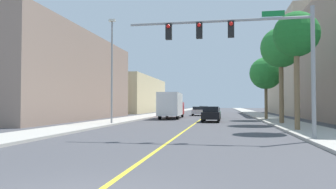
{
  "coord_description": "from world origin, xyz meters",
  "views": [
    {
      "loc": [
        2.55,
        -5.15,
        1.82
      ],
      "look_at": [
        -2.35,
        22.69,
        2.67
      ],
      "focal_mm": 33.32,
      "sensor_mm": 36.0,
      "label": 1
    }
  ],
  "objects_px": {
    "car_green": "(213,113)",
    "car_silver": "(198,111)",
    "delivery_truck": "(171,105)",
    "traffic_signal_mast": "(248,43)",
    "palm_far": "(266,73)",
    "street_lamp": "(112,66)",
    "car_black": "(211,114)",
    "palm_mid": "(281,48)",
    "car_gray": "(204,110)",
    "palm_near": "(296,35)"
  },
  "relations": [
    {
      "from": "car_green",
      "to": "car_silver",
      "type": "bearing_deg",
      "value": 105.8
    },
    {
      "from": "car_silver",
      "to": "delivery_truck",
      "type": "bearing_deg",
      "value": -105.87
    },
    {
      "from": "delivery_truck",
      "to": "traffic_signal_mast",
      "type": "bearing_deg",
      "value": -73.24
    },
    {
      "from": "palm_far",
      "to": "car_green",
      "type": "height_order",
      "value": "palm_far"
    },
    {
      "from": "street_lamp",
      "to": "car_black",
      "type": "height_order",
      "value": "street_lamp"
    },
    {
      "from": "palm_mid",
      "to": "palm_far",
      "type": "relative_size",
      "value": 1.22
    },
    {
      "from": "street_lamp",
      "to": "car_gray",
      "type": "xyz_separation_m",
      "value": [
        6.0,
        33.95,
        -4.41
      ]
    },
    {
      "from": "palm_far",
      "to": "delivery_truck",
      "type": "height_order",
      "value": "palm_far"
    },
    {
      "from": "street_lamp",
      "to": "palm_near",
      "type": "relative_size",
      "value": 1.18
    },
    {
      "from": "palm_near",
      "to": "traffic_signal_mast",
      "type": "bearing_deg",
      "value": -123.44
    },
    {
      "from": "car_green",
      "to": "delivery_truck",
      "type": "xyz_separation_m",
      "value": [
        -5.08,
        -1.56,
        0.97
      ]
    },
    {
      "from": "traffic_signal_mast",
      "to": "car_silver",
      "type": "distance_m",
      "value": 33.3
    },
    {
      "from": "palm_far",
      "to": "car_silver",
      "type": "xyz_separation_m",
      "value": [
        -8.55,
        12.77,
        -4.48
      ]
    },
    {
      "from": "palm_near",
      "to": "delivery_truck",
      "type": "distance_m",
      "value": 20.61
    },
    {
      "from": "car_black",
      "to": "car_green",
      "type": "bearing_deg",
      "value": 91.08
    },
    {
      "from": "street_lamp",
      "to": "car_black",
      "type": "relative_size",
      "value": 2.09
    },
    {
      "from": "traffic_signal_mast",
      "to": "car_black",
      "type": "height_order",
      "value": "traffic_signal_mast"
    },
    {
      "from": "street_lamp",
      "to": "palm_far",
      "type": "xyz_separation_m",
      "value": [
        14.3,
        10.08,
        0.07
      ]
    },
    {
      "from": "palm_near",
      "to": "palm_mid",
      "type": "height_order",
      "value": "palm_mid"
    },
    {
      "from": "street_lamp",
      "to": "delivery_truck",
      "type": "height_order",
      "value": "street_lamp"
    },
    {
      "from": "car_black",
      "to": "delivery_truck",
      "type": "height_order",
      "value": "delivery_truck"
    },
    {
      "from": "car_silver",
      "to": "car_gray",
      "type": "bearing_deg",
      "value": 86.08
    },
    {
      "from": "palm_far",
      "to": "car_silver",
      "type": "relative_size",
      "value": 1.5
    },
    {
      "from": "palm_near",
      "to": "car_silver",
      "type": "distance_m",
      "value": 29.21
    },
    {
      "from": "car_black",
      "to": "street_lamp",
      "type": "bearing_deg",
      "value": -143.89
    },
    {
      "from": "car_green",
      "to": "delivery_truck",
      "type": "bearing_deg",
      "value": -163.14
    },
    {
      "from": "palm_near",
      "to": "car_gray",
      "type": "height_order",
      "value": "palm_near"
    },
    {
      "from": "street_lamp",
      "to": "palm_near",
      "type": "bearing_deg",
      "value": -17.54
    },
    {
      "from": "car_green",
      "to": "car_gray",
      "type": "xyz_separation_m",
      "value": [
        -2.34,
        20.14,
        0.03
      ]
    },
    {
      "from": "car_silver",
      "to": "car_green",
      "type": "xyz_separation_m",
      "value": [
        2.59,
        -9.04,
        -0.02
      ]
    },
    {
      "from": "traffic_signal_mast",
      "to": "palm_far",
      "type": "height_order",
      "value": "palm_far"
    },
    {
      "from": "traffic_signal_mast",
      "to": "car_black",
      "type": "bearing_deg",
      "value": 98.82
    },
    {
      "from": "palm_mid",
      "to": "car_gray",
      "type": "distance_m",
      "value": 32.9
    },
    {
      "from": "traffic_signal_mast",
      "to": "car_gray",
      "type": "distance_m",
      "value": 44.21
    },
    {
      "from": "palm_far",
      "to": "car_green",
      "type": "distance_m",
      "value": 8.35
    },
    {
      "from": "car_green",
      "to": "car_gray",
      "type": "height_order",
      "value": "car_gray"
    },
    {
      "from": "delivery_truck",
      "to": "car_black",
      "type": "bearing_deg",
      "value": -53.01
    },
    {
      "from": "traffic_signal_mast",
      "to": "street_lamp",
      "type": "distance_m",
      "value": 14.61
    },
    {
      "from": "traffic_signal_mast",
      "to": "palm_near",
      "type": "bearing_deg",
      "value": 56.56
    },
    {
      "from": "street_lamp",
      "to": "delivery_truck",
      "type": "xyz_separation_m",
      "value": [
        3.25,
        12.25,
        -3.46
      ]
    },
    {
      "from": "palm_near",
      "to": "palm_far",
      "type": "height_order",
      "value": "palm_near"
    },
    {
      "from": "palm_near",
      "to": "delivery_truck",
      "type": "height_order",
      "value": "palm_near"
    },
    {
      "from": "delivery_truck",
      "to": "palm_near",
      "type": "bearing_deg",
      "value": -58.8
    },
    {
      "from": "street_lamp",
      "to": "car_silver",
      "type": "bearing_deg",
      "value": 75.88
    },
    {
      "from": "palm_near",
      "to": "car_black",
      "type": "xyz_separation_m",
      "value": [
        -5.93,
        10.48,
        -5.49
      ]
    },
    {
      "from": "palm_far",
      "to": "car_silver",
      "type": "bearing_deg",
      "value": 123.82
    },
    {
      "from": "palm_far",
      "to": "delivery_truck",
      "type": "distance_m",
      "value": 11.8
    },
    {
      "from": "palm_far",
      "to": "car_green",
      "type": "xyz_separation_m",
      "value": [
        -5.96,
        3.73,
        -4.5
      ]
    },
    {
      "from": "palm_mid",
      "to": "car_gray",
      "type": "bearing_deg",
      "value": 105.51
    },
    {
      "from": "car_black",
      "to": "palm_mid",
      "type": "bearing_deg",
      "value": -26.17
    }
  ]
}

